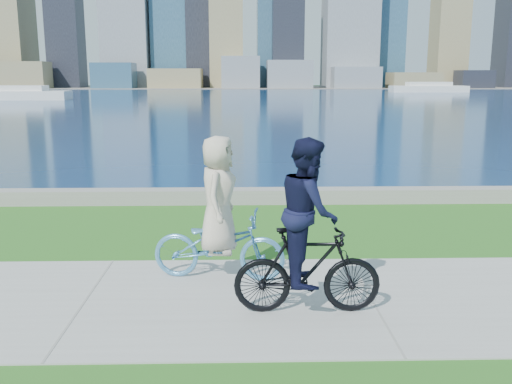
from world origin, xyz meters
TOP-DOWN VIEW (x-y plane):
  - ground at (0.00, 0.00)m, footprint 320.00×320.00m
  - concrete_path at (0.00, 0.00)m, footprint 80.00×3.50m
  - seawall at (0.00, 6.20)m, footprint 90.00×0.50m
  - bay_water at (0.00, 72.00)m, footprint 320.00×131.00m
  - far_shore at (0.00, 130.00)m, footprint 320.00×30.00m
  - ferry_near at (-25.66, 64.45)m, footprint 12.96×3.70m
  - ferry_far at (35.11, 93.35)m, footprint 13.23×3.78m
  - cyclist_woman at (1.84, 0.87)m, footprint 1.03×2.13m
  - cyclist_man at (3.04, -0.44)m, footprint 0.72×1.93m

SIDE VIEW (x-z plane):
  - ground at x=0.00m, z-range 0.00..0.00m
  - bay_water at x=0.00m, z-range 0.00..0.01m
  - concrete_path at x=0.00m, z-range 0.00..0.02m
  - far_shore at x=0.00m, z-range 0.00..0.12m
  - seawall at x=0.00m, z-range 0.00..0.35m
  - ferry_near at x=-25.66m, z-range -0.15..1.61m
  - ferry_far at x=35.11m, z-range -0.15..1.64m
  - cyclist_woman at x=1.84m, z-range -0.26..1.94m
  - cyclist_man at x=3.04m, z-range -0.17..2.16m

